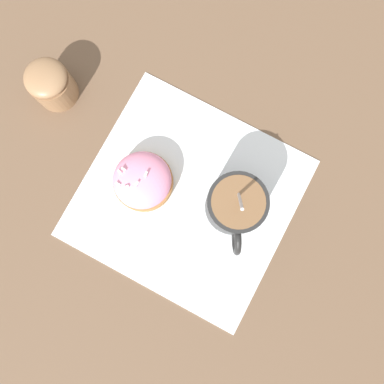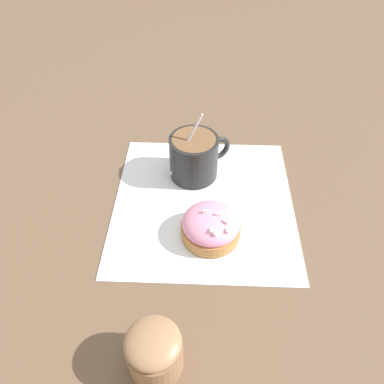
{
  "view_description": "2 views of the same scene",
  "coord_description": "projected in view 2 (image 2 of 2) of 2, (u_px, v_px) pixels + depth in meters",
  "views": [
    {
      "loc": [
        -0.03,
        0.05,
        0.54
      ],
      "look_at": [
        -0.0,
        -0.01,
        0.04
      ],
      "focal_mm": 35.0,
      "sensor_mm": 36.0,
      "label": 1
    },
    {
      "loc": [
        0.4,
        -0.02,
        0.43
      ],
      "look_at": [
        0.01,
        -0.02,
        0.04
      ],
      "focal_mm": 35.0,
      "sensor_mm": 36.0,
      "label": 2
    }
  ],
  "objects": [
    {
      "name": "coffee_cup",
      "position": [
        195.0,
        155.0,
        0.6
      ],
      "size": [
        0.08,
        0.1,
        0.12
      ],
      "color": "black",
      "rests_on": "paper_napkin"
    },
    {
      "name": "sugar_bowl",
      "position": [
        154.0,
        351.0,
        0.39
      ],
      "size": [
        0.06,
        0.06,
        0.06
      ],
      "color": "#99704C",
      "rests_on": "ground_plane"
    },
    {
      "name": "frosted_pastry",
      "position": [
        211.0,
        226.0,
        0.53
      ],
      "size": [
        0.08,
        0.08,
        0.05
      ],
      "color": "#B2753D",
      "rests_on": "paper_napkin"
    },
    {
      "name": "ground_plane",
      "position": [
        204.0,
        203.0,
        0.59
      ],
      "size": [
        3.0,
        3.0,
        0.0
      ],
      "primitive_type": "plane",
      "color": "brown"
    },
    {
      "name": "paper_napkin",
      "position": [
        204.0,
        202.0,
        0.59
      ],
      "size": [
        0.31,
        0.29,
        0.0
      ],
      "color": "white",
      "rests_on": "ground_plane"
    }
  ]
}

